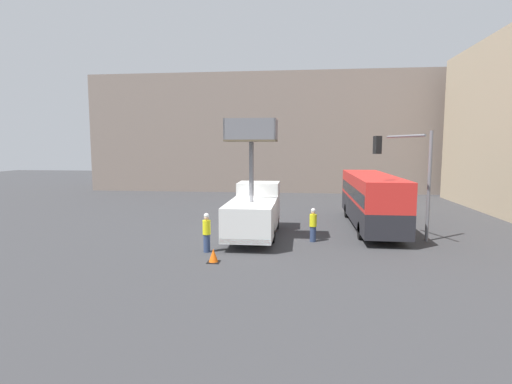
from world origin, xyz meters
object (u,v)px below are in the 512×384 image
Objects in this scene: utility_truck at (254,209)px; traffic_light_pole at (411,167)px; traffic_cone_near_truck at (213,256)px; road_worker_directing at (313,225)px; city_bus at (371,197)px; road_worker_near_truck at (207,233)px.

utility_truck reaches higher than traffic_light_pole.
road_worker_directing is at bearing 44.84° from traffic_cone_near_truck.
utility_truck is at bearing 77.44° from traffic_cone_near_truck.
city_bus is 18.35× the size of traffic_cone_near_truck.
traffic_cone_near_truck is at bearing -133.09° from road_worker_directing.
traffic_light_pole reaches higher than city_bus.
traffic_cone_near_truck is (-9.39, -4.82, -3.68)m from traffic_light_pole.
utility_truck is at bearing 176.93° from traffic_light_pole.
traffic_light_pole is 11.18m from traffic_cone_near_truck.
road_worker_directing is (3.24, -0.88, -0.65)m from utility_truck.
city_bus is 5.91× the size of road_worker_near_truck.
traffic_cone_near_truck is (-4.41, -4.38, -0.62)m from road_worker_directing.
city_bus is (6.92, 3.41, 0.36)m from utility_truck.
traffic_light_pole reaches higher than traffic_cone_near_truck.
road_worker_near_truck is (-1.87, -3.61, -0.60)m from utility_truck.
traffic_cone_near_truck is (-1.17, -5.26, -1.27)m from utility_truck.
traffic_light_pole is at bearing -3.07° from utility_truck.
traffic_cone_near_truck is (0.69, -1.66, -0.67)m from road_worker_near_truck.
traffic_light_pole is 3.25× the size of road_worker_directing.
utility_truck is 4.10m from road_worker_near_truck.
utility_truck is at bearing 41.02° from road_worker_near_truck.
road_worker_near_truck is at bearing -149.82° from road_worker_directing.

